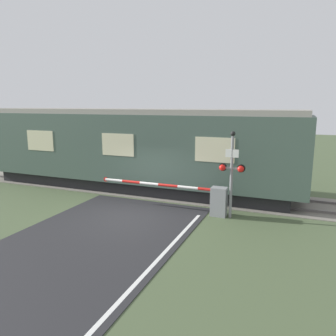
{
  "coord_description": "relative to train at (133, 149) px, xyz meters",
  "views": [
    {
      "loc": [
        5.89,
        -10.71,
        4.29
      ],
      "look_at": [
        0.82,
        1.9,
        1.61
      ],
      "focal_mm": 35.0,
      "sensor_mm": 36.0,
      "label": 1
    }
  ],
  "objects": [
    {
      "name": "track_bed",
      "position": [
        1.82,
        0.0,
        -2.04
      ],
      "size": [
        36.0,
        3.2,
        0.13
      ],
      "color": "slate",
      "rests_on": "ground_plane"
    },
    {
      "name": "ground_plane",
      "position": [
        1.82,
        -3.78,
        -2.06
      ],
      "size": [
        80.0,
        80.0,
        0.0
      ],
      "primitive_type": "plane",
      "color": "#475638"
    },
    {
      "name": "crossing_barrier",
      "position": [
        4.56,
        -2.49,
        -1.42
      ],
      "size": [
        5.48,
        0.44,
        1.13
      ],
      "color": "gray",
      "rests_on": "ground_plane"
    },
    {
      "name": "train",
      "position": [
        0.0,
        0.0,
        0.0
      ],
      "size": [
        16.49,
        3.05,
        4.04
      ],
      "color": "black",
      "rests_on": "ground_plane"
    },
    {
      "name": "signal_post",
      "position": [
        5.45,
        -2.53,
        -0.19
      ],
      "size": [
        0.98,
        0.26,
        3.3
      ],
      "color": "gray",
      "rests_on": "ground_plane"
    }
  ]
}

